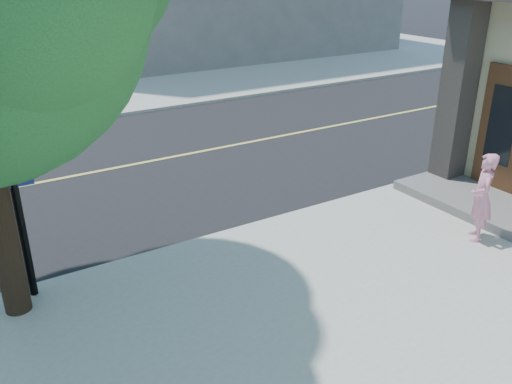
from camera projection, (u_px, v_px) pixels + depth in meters
sidewalk_ne at (185, 46)px, 31.23m from camera, size 29.00×25.00×0.12m
man_on_phone at (482, 197)px, 9.39m from camera, size 0.68×0.68×1.60m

